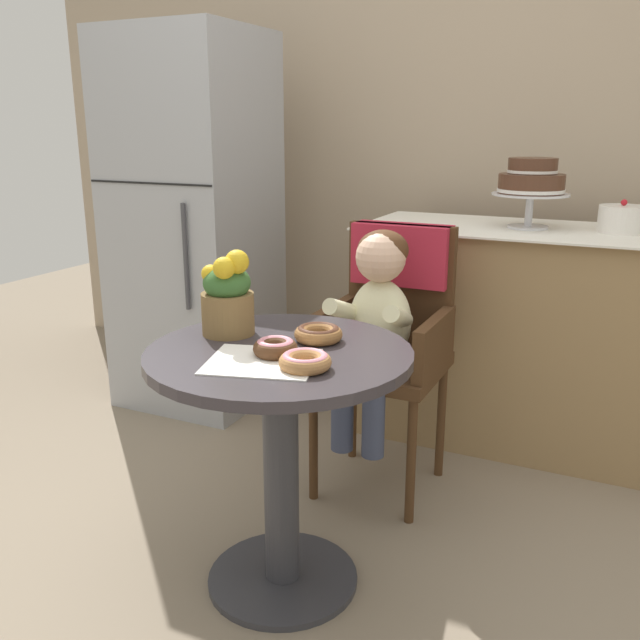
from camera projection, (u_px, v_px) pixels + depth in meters
The scene contains 14 objects.
ground_plane at pixel (283, 580), 2.03m from camera, with size 8.00×8.00×0.00m, color gray.
back_wall at pixel (463, 113), 3.26m from camera, with size 4.80×0.10×2.70m, color tan.
cafe_table at pixel (280, 422), 1.89m from camera, with size 0.72×0.72×0.72m.
wicker_chair at pixel (392, 314), 2.47m from camera, with size 0.42×0.45×0.95m.
seated_child at pixel (376, 315), 2.32m from camera, with size 0.27×0.32×0.73m.
paper_napkin at pixel (262, 362), 1.73m from camera, with size 0.27×0.24×0.00m, color white.
donut_front at pixel (318, 333), 1.90m from camera, with size 0.13×0.13×0.04m.
donut_mid at pixel (305, 361), 1.68m from camera, with size 0.13×0.13×0.04m.
donut_side at pixel (275, 347), 1.77m from camera, with size 0.12×0.12×0.05m.
flower_vase at pixel (227, 296), 1.94m from camera, with size 0.15×0.15×0.25m.
display_counter at pixel (550, 339), 2.80m from camera, with size 1.56×0.62×0.90m.
tiered_cake_stand at pixel (531, 182), 2.68m from camera, with size 0.30×0.30×0.27m.
round_layer_cake at pixel (622, 219), 2.60m from camera, with size 0.18×0.18×0.13m.
refrigerator at pixel (194, 225), 3.18m from camera, with size 0.64×0.63×1.70m.
Camera 1 is at (0.84, -1.52, 1.30)m, focal length 38.47 mm.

